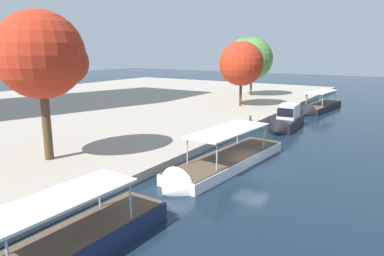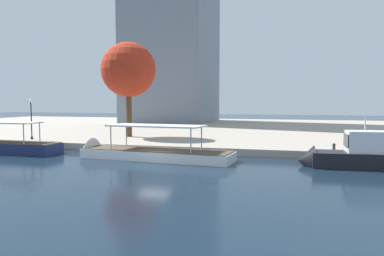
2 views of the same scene
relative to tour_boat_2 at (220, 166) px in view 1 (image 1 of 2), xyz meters
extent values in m
plane|color=#142333|center=(1.69, -1.88, -0.31)|extent=(220.00, 220.00, 0.00)
cube|color=#A39989|center=(1.69, 30.92, 0.04)|extent=(120.00, 55.00, 0.70)
cube|color=navy|center=(-14.24, 0.05, -0.02)|extent=(11.02, 2.90, 1.37)
cube|color=brown|center=(-14.24, 0.05, 0.71)|extent=(10.80, 2.76, 0.08)
cylinder|color=#B2B2B7|center=(-11.25, -1.08, 1.63)|extent=(0.10, 0.10, 1.77)
cylinder|color=#B2B2B7|center=(-11.21, 1.08, 1.63)|extent=(0.10, 0.10, 1.77)
cube|color=silver|center=(-14.24, 0.05, 2.58)|extent=(6.85, 2.61, 0.12)
cube|color=white|center=(1.17, -0.10, -0.14)|extent=(13.33, 4.27, 1.23)
cone|color=white|center=(-5.86, 0.49, -0.14)|extent=(1.63, 2.97, 2.87)
cube|color=brown|center=(1.17, -0.10, 0.51)|extent=(13.06, 4.08, 0.08)
cylinder|color=#B2B2B7|center=(-2.53, -1.07, 1.52)|extent=(0.10, 0.10, 1.94)
cylinder|color=#B2B2B7|center=(-2.31, 1.47, 1.52)|extent=(0.10, 0.10, 1.94)
cylinder|color=#B2B2B7|center=(4.66, -1.67, 1.52)|extent=(0.10, 0.10, 1.94)
cylinder|color=#B2B2B7|center=(4.87, 0.87, 1.52)|extent=(0.10, 0.10, 1.94)
cube|color=silver|center=(1.17, -0.10, 2.55)|extent=(8.34, 3.60, 0.12)
cube|color=black|center=(17.20, 0.30, 0.11)|extent=(7.21, 2.85, 1.47)
cone|color=black|center=(13.27, 0.09, 0.11)|extent=(1.33, 2.40, 2.34)
cube|color=white|center=(17.73, 0.33, 1.63)|extent=(3.29, 2.14, 1.59)
cube|color=black|center=(16.50, 0.27, 1.71)|extent=(0.95, 1.89, 0.95)
cylinder|color=silver|center=(17.38, 0.31, 2.99)|extent=(0.08, 0.08, 1.12)
cube|color=black|center=(32.69, 0.03, -0.10)|extent=(11.61, 3.93, 1.22)
cone|color=black|center=(26.52, 0.58, -0.10)|extent=(1.63, 2.75, 2.63)
cube|color=brown|center=(32.69, 0.03, 0.55)|extent=(11.37, 3.76, 0.08)
cylinder|color=#B2B2B7|center=(29.47, -0.86, 1.50)|extent=(0.10, 0.10, 1.82)
cylinder|color=#B2B2B7|center=(29.68, 1.47, 1.50)|extent=(0.10, 0.10, 1.82)
cylinder|color=#B2B2B7|center=(35.71, -1.42, 1.50)|extent=(0.10, 0.10, 1.82)
cylinder|color=#B2B2B7|center=(35.92, 0.91, 1.50)|extent=(0.10, 0.10, 1.82)
cube|color=silver|center=(32.69, 0.03, 2.48)|extent=(7.28, 3.31, 0.12)
cylinder|color=#2D2D33|center=(15.62, 4.23, 0.62)|extent=(0.24, 0.24, 0.47)
sphere|color=#2D2D33|center=(15.62, 4.23, 0.92)|extent=(0.26, 0.26, 0.26)
cylinder|color=#2D2D33|center=(38.85, 3.81, 0.63)|extent=(0.29, 0.29, 0.49)
sphere|color=#2D2D33|center=(38.85, 3.81, 0.96)|extent=(0.32, 0.32, 0.32)
cylinder|color=#4C3823|center=(-6.69, 11.38, 3.14)|extent=(0.65, 0.65, 5.50)
sphere|color=#B22D19|center=(-6.69, 11.38, 8.31)|extent=(6.45, 6.45, 6.45)
sphere|color=#B22D19|center=(-7.29, 12.20, 8.79)|extent=(4.21, 4.21, 4.21)
sphere|color=#B22D19|center=(-5.53, 10.09, 7.75)|extent=(3.36, 3.36, 3.36)
cylinder|color=#4C3823|center=(38.16, 13.84, 2.29)|extent=(0.38, 0.38, 3.81)
sphere|color=#4C8438|center=(38.16, 13.84, 7.03)|extent=(7.54, 7.54, 7.54)
sphere|color=#4C8438|center=(38.08, 15.64, 6.12)|extent=(3.72, 3.72, 3.72)
sphere|color=#4C8438|center=(36.94, 14.94, 8.24)|extent=(4.84, 4.84, 4.84)
cylinder|color=#4C3823|center=(25.84, 10.25, 2.28)|extent=(0.40, 0.40, 3.79)
sphere|color=#B22D19|center=(25.84, 10.25, 6.63)|extent=(6.53, 6.53, 6.53)
sphere|color=#B22D19|center=(27.19, 9.54, 5.81)|extent=(3.22, 3.22, 3.22)
sphere|color=#B22D19|center=(26.93, 9.74, 6.76)|extent=(4.08, 4.08, 4.08)
camera|label=1|loc=(-23.11, -12.08, 8.70)|focal=33.33mm
camera|label=2|loc=(12.62, -29.64, 4.64)|focal=35.28mm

